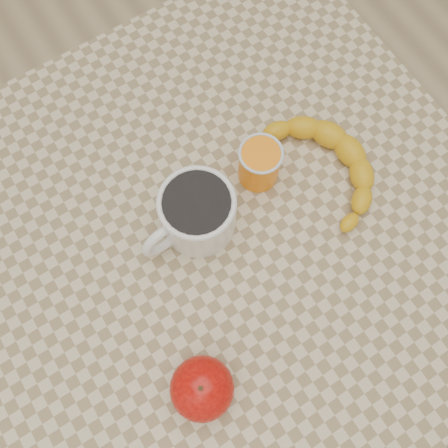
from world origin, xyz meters
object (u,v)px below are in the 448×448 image
coffee_mug (196,213)px  banana (321,167)px  apple (202,388)px  orange_juice_glass (259,164)px  table (224,244)px

coffee_mug → banana: coffee_mug is taller
coffee_mug → apple: (-0.11, -0.20, -0.01)m
apple → banana: apple is taller
coffee_mug → orange_juice_glass: 0.12m
table → orange_juice_glass: 0.16m
apple → banana: bearing=28.6°
orange_juice_glass → banana: 0.09m
table → apple: 0.26m
banana → coffee_mug: bearing=168.0°
banana → table: bearing=175.3°
coffee_mug → apple: size_ratio=1.81×
apple → coffee_mug: bearing=60.1°
apple → orange_juice_glass: bearing=43.1°
coffee_mug → orange_juice_glass: (0.12, 0.02, -0.01)m
table → orange_juice_glass: (0.09, 0.04, 0.12)m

